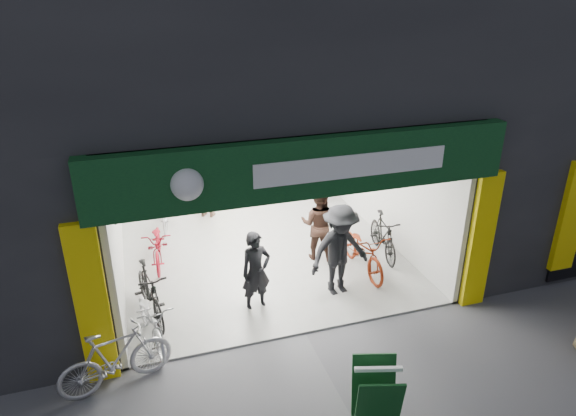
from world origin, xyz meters
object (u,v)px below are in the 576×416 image
sandwich_board (376,394)px  parked_bike (115,358)px  bike_right_front (383,236)px  bike_left_front (151,320)px

sandwich_board → parked_bike: bearing=167.6°
bike_right_front → parked_bike: 6.03m
sandwich_board → bike_left_front: bearing=151.5°
parked_bike → sandwich_board: 3.75m
bike_right_front → parked_bike: parked_bike is taller
parked_bike → sandwich_board: parked_bike is taller
parked_bike → sandwich_board: bearing=-133.0°
bike_right_front → sandwich_board: 4.74m
bike_left_front → bike_right_front: 5.20m
parked_bike → sandwich_board: (3.29, -1.79, 0.01)m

